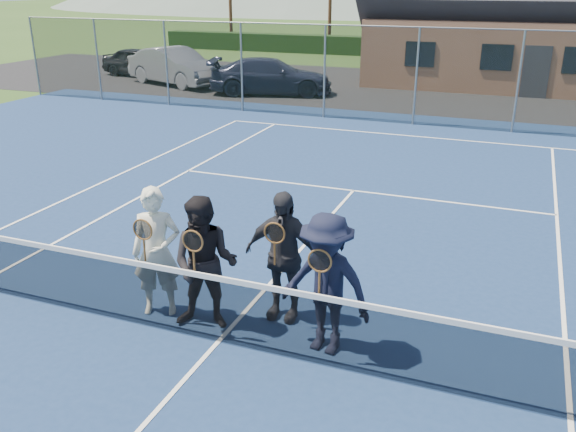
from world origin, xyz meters
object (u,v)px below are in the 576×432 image
car_b (175,66)px  tennis_net (217,306)px  player_b (205,264)px  car_a (140,62)px  car_c (271,76)px  player_a (157,252)px  player_d (326,284)px  player_c (283,256)px

car_b → tennis_net: (11.25, -17.77, -0.26)m
tennis_net → player_b: (-0.31, 0.32, 0.38)m
player_b → car_a: bearing=126.0°
car_c → player_a: (5.33, -16.68, 0.21)m
player_d → player_b: bearing=-179.0°
tennis_net → car_b: bearing=122.3°
car_c → player_b: size_ratio=2.73×
player_a → player_c: same height
car_a → car_b: 3.35m
player_d → car_c: bearing=114.8°
tennis_net → player_c: bearing=60.3°
car_c → player_b: (6.11, -16.77, 0.21)m
player_b → player_c: size_ratio=1.00×
player_c → player_d: (0.79, -0.56, -0.00)m
car_c → car_b: bearing=65.7°
car_a → player_c: bearing=-132.0°
tennis_net → player_c: (0.52, 0.91, 0.38)m
player_b → player_c: 1.02m
player_a → player_d: same height
car_c → player_a: 17.51m
car_a → tennis_net: size_ratio=0.34×
car_b → player_c: (11.77, -16.86, 0.12)m
player_a → car_a: bearing=124.6°
car_b → player_d: size_ratio=2.69×
player_c → car_b: bearing=124.9°
car_a → car_b: bearing=-109.7°
car_c → car_a: bearing=57.1°
tennis_net → player_b: size_ratio=6.49×
car_b → car_c: bearing=-77.5°
car_b → tennis_net: size_ratio=0.41×
car_b → player_d: 21.47m
car_a → player_c: (14.69, -18.49, 0.25)m
car_a → car_b: car_b is taller
car_b → player_b: 20.59m
car_b → car_c: car_b is taller
car_c → tennis_net: car_c is taller
player_d → car_a: bearing=129.1°
car_a → player_b: (13.86, -19.08, 0.25)m
car_b → player_c: player_c is taller
player_b → player_d: 1.62m
car_a → player_c: 23.62m
player_b → player_c: same height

